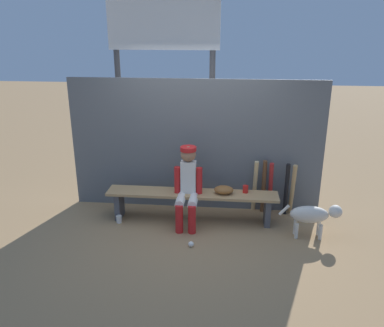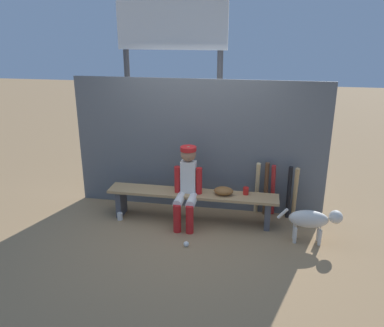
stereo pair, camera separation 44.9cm
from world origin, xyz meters
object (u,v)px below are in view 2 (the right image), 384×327
cup_on_ground (120,216)px  cup_on_bench (246,191)px  baseball (186,244)px  scoreboard (176,50)px  player_seated (187,184)px  bat_wood_dark (266,189)px  baseball_glove (224,191)px  dog (313,220)px  bat_wood_natural (257,188)px  bat_aluminum_black (289,193)px  bat_wood_tan (295,193)px  bat_aluminum_red (273,190)px  dugout_bench (192,198)px

cup_on_ground → cup_on_bench: cup_on_bench is taller
baseball → scoreboard: bearing=105.4°
player_seated → bat_wood_dark: bearing=23.8°
baseball_glove → dog: size_ratio=0.33×
bat_wood_dark → scoreboard: size_ratio=0.25×
bat_wood_natural → bat_aluminum_black: bearing=-8.0°
bat_wood_natural → dog: size_ratio=1.02×
bat_wood_tan → dog: 0.68m
scoreboard → baseball: bearing=-74.6°
cup_on_ground → player_seated: bearing=3.9°
bat_wood_dark → bat_wood_tan: bearing=-8.9°
bat_aluminum_black → bat_wood_tan: size_ratio=0.98×
bat_wood_natural → bat_wood_tan: bat_wood_natural is taller
player_seated → cup_on_ground: 1.17m
player_seated → baseball: (0.11, -0.64, -0.59)m
cup_on_bench → scoreboard: 2.74m
bat_wood_dark → cup_on_ground: size_ratio=7.82×
bat_wood_natural → cup_on_ground: bat_wood_natural is taller
bat_wood_dark → cup_on_bench: 0.43m
player_seated → baseball_glove: player_seated is taller
cup_on_ground → cup_on_bench: bearing=7.8°
player_seated → scoreboard: 2.47m
bat_wood_natural → scoreboard: size_ratio=0.25×
player_seated → bat_aluminum_red: size_ratio=1.36×
bat_aluminum_black → bat_wood_natural: bearing=172.0°
dugout_bench → bat_aluminum_black: (1.41, 0.33, 0.07)m
bat_wood_natural → dog: bat_wood_natural is taller
player_seated → dog: size_ratio=1.37×
bat_aluminum_red → scoreboard: (-1.74, 1.17, 1.96)m
dugout_bench → cup_on_bench: size_ratio=22.89×
cup_on_bench → scoreboard: (-1.35, 1.47, 1.88)m
dugout_bench → scoreboard: size_ratio=0.74×
bat_wood_dark → bat_aluminum_black: size_ratio=1.02×
bat_wood_tan → baseball: (-1.44, -1.07, -0.39)m
player_seated → scoreboard: size_ratio=0.34×
bat_aluminum_black → bat_aluminum_red: bearing=169.7°
dugout_bench → player_seated: player_seated is taller
cup_on_bench → dugout_bench: bearing=-174.8°
player_seated → dog: player_seated is taller
bat_wood_dark → bat_aluminum_black: (0.34, -0.05, -0.01)m
baseball_glove → bat_wood_dark: 0.72m
baseball_glove → bat_wood_tan: bearing=17.0°
baseball_glove → bat_aluminum_black: 1.00m
baseball_glove → bat_wood_tan: bat_wood_tan is taller
bat_wood_natural → cup_on_bench: 0.37m
bat_aluminum_black → bat_wood_tan: 0.09m
player_seated → bat_aluminum_black: player_seated is taller
bat_aluminum_black → baseball: (-1.35, -1.08, -0.39)m
baseball → cup_on_ground: (-1.13, 0.57, 0.02)m
bat_wood_natural → bat_wood_dark: 0.13m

